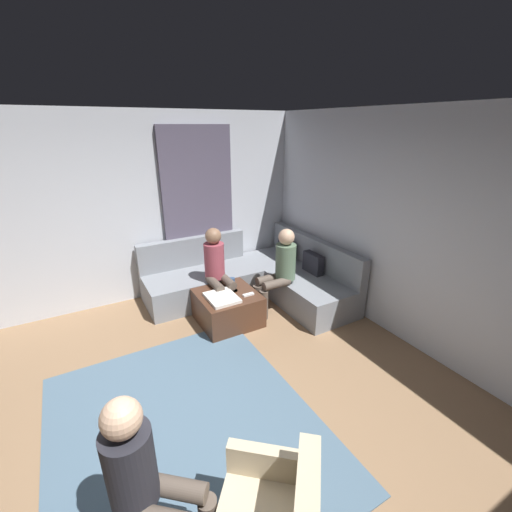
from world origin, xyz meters
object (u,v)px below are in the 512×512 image
(person_on_armchair, at_px, (148,478))
(person_on_couch_back, at_px, (280,268))
(person_on_couch_side, at_px, (217,268))
(sectional_couch, at_px, (256,278))
(coffee_mug, at_px, (232,281))
(ottoman, at_px, (228,308))
(game_remote, at_px, (248,295))

(person_on_armchair, bearing_deg, person_on_couch_back, 173.04)
(person_on_couch_side, bearing_deg, person_on_couch_back, 150.11)
(person_on_armchair, bearing_deg, sectional_couch, -179.36)
(person_on_couch_side, bearing_deg, coffee_mug, 142.27)
(sectional_couch, bearing_deg, ottoman, -55.19)
(coffee_mug, xyz_separation_m, game_remote, (0.40, 0.04, -0.04))
(sectional_couch, height_order, person_on_armchair, person_on_armchair)
(person_on_couch_back, bearing_deg, person_on_couch_side, 60.11)
(person_on_couch_back, height_order, person_on_couch_side, same)
(ottoman, relative_size, person_on_couch_side, 0.63)
(coffee_mug, bearing_deg, game_remote, 5.71)
(ottoman, bearing_deg, coffee_mug, 140.71)
(sectional_couch, xyz_separation_m, game_remote, (0.67, -0.49, 0.15))
(sectional_couch, relative_size, coffee_mug, 26.84)
(ottoman, bearing_deg, person_on_armchair, -34.49)
(ottoman, distance_m, person_on_armchair, 2.68)
(game_remote, bearing_deg, person_on_couch_back, 100.17)
(coffee_mug, relative_size, person_on_couch_side, 0.08)
(ottoman, height_order, person_on_couch_back, person_on_couch_back)
(sectional_couch, bearing_deg, person_on_couch_back, 5.47)
(game_remote, xyz_separation_m, person_on_armchair, (2.00, -1.72, 0.21))
(ottoman, distance_m, game_remote, 0.36)
(ottoman, xyz_separation_m, person_on_armchair, (2.18, -1.50, 0.43))
(ottoman, height_order, coffee_mug, coffee_mug)
(coffee_mug, relative_size, game_remote, 0.63)
(ottoman, height_order, person_on_couch_side, person_on_couch_side)
(coffee_mug, xyz_separation_m, person_on_couch_back, (0.30, 0.58, 0.19))
(game_remote, distance_m, person_on_couch_side, 0.60)
(ottoman, bearing_deg, person_on_couch_back, 83.80)
(person_on_armchair, bearing_deg, person_on_couch_side, -170.85)
(game_remote, relative_size, person_on_couch_back, 0.12)
(ottoman, xyz_separation_m, person_on_couch_back, (0.08, 0.76, 0.45))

